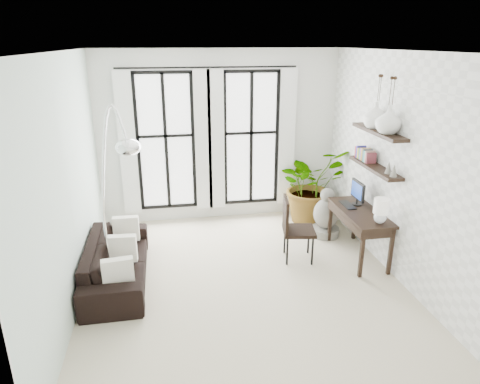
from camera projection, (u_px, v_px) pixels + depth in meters
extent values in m
plane|color=beige|center=(243.00, 281.00, 6.25)|extent=(5.00, 5.00, 0.00)
plane|color=white|center=(244.00, 51.00, 5.18)|extent=(5.00, 5.00, 0.00)
plane|color=silver|center=(67.00, 186.00, 5.35)|extent=(0.00, 5.00, 5.00)
plane|color=white|center=(399.00, 169.00, 6.08)|extent=(0.00, 5.00, 5.00)
plane|color=white|center=(219.00, 137.00, 8.03)|extent=(4.50, 0.00, 4.50)
cube|color=white|center=(166.00, 143.00, 7.86)|extent=(1.00, 0.02, 2.50)
cube|color=white|center=(128.00, 145.00, 7.65)|extent=(0.30, 0.04, 2.60)
cube|color=white|center=(203.00, 142.00, 7.88)|extent=(0.30, 0.04, 2.60)
cube|color=white|center=(251.00, 139.00, 8.12)|extent=(1.00, 0.02, 2.50)
cube|color=white|center=(216.00, 142.00, 7.92)|extent=(0.30, 0.04, 2.60)
cube|color=white|center=(287.00, 139.00, 8.14)|extent=(0.30, 0.04, 2.60)
cylinder|color=black|center=(208.00, 67.00, 7.46)|extent=(3.20, 0.03, 0.03)
cube|color=black|center=(375.00, 167.00, 6.49)|extent=(0.25, 1.30, 0.05)
cube|color=black|center=(379.00, 132.00, 6.31)|extent=(0.25, 1.30, 0.05)
cube|color=#AF2B2F|center=(360.00, 151.00, 6.97)|extent=(0.16, 0.04, 0.18)
cube|color=#3030A8|center=(361.00, 152.00, 6.92)|extent=(0.16, 0.03, 0.18)
cube|color=gold|center=(362.00, 153.00, 6.88)|extent=(0.16, 0.03, 0.18)
cube|color=#2F8E3F|center=(363.00, 153.00, 6.84)|extent=(0.16, 0.03, 0.18)
cube|color=purple|center=(365.00, 154.00, 6.80)|extent=(0.16, 0.03, 0.18)
cube|color=gold|center=(366.00, 155.00, 6.76)|extent=(0.16, 0.03, 0.18)
cube|color=#545454|center=(367.00, 156.00, 6.71)|extent=(0.16, 0.03, 0.18)
cube|color=teal|center=(368.00, 156.00, 6.67)|extent=(0.16, 0.03, 0.18)
cube|color=tan|center=(370.00, 157.00, 6.63)|extent=(0.16, 0.03, 0.18)
cube|color=brown|center=(371.00, 158.00, 6.59)|extent=(0.16, 0.03, 0.18)
cone|color=gray|center=(389.00, 167.00, 6.08)|extent=(0.10, 0.10, 0.18)
cone|color=gray|center=(394.00, 170.00, 5.94)|extent=(0.10, 0.10, 0.18)
imported|color=black|center=(117.00, 261.00, 6.19)|extent=(0.83, 2.10, 0.61)
cube|color=white|center=(118.00, 273.00, 5.49)|extent=(0.40, 0.12, 0.40)
cube|color=white|center=(123.00, 248.00, 6.14)|extent=(0.40, 0.12, 0.40)
cube|color=white|center=(126.00, 229.00, 6.79)|extent=(0.40, 0.12, 0.40)
imported|color=#2D7228|center=(311.00, 185.00, 8.13)|extent=(1.63, 1.52, 1.46)
cube|color=black|center=(360.00, 212.00, 6.71)|extent=(0.57, 1.35, 0.04)
cube|color=black|center=(359.00, 218.00, 6.74)|extent=(0.52, 1.29, 0.12)
cube|color=black|center=(362.00, 254.00, 6.23)|extent=(0.05, 0.05, 0.75)
cube|color=black|center=(391.00, 252.00, 6.30)|extent=(0.05, 0.05, 0.75)
cube|color=black|center=(330.00, 221.00, 7.38)|extent=(0.05, 0.05, 0.75)
cube|color=black|center=(355.00, 219.00, 7.46)|extent=(0.05, 0.05, 0.75)
cube|color=black|center=(358.00, 190.00, 6.87)|extent=(0.04, 0.42, 0.30)
cube|color=navy|center=(356.00, 190.00, 6.86)|extent=(0.00, 0.36, 0.24)
cube|color=black|center=(348.00, 205.00, 6.92)|extent=(0.15, 0.40, 0.02)
sphere|color=silver|center=(380.00, 218.00, 6.20)|extent=(0.18, 0.18, 0.18)
cylinder|color=white|center=(381.00, 206.00, 6.14)|extent=(0.22, 0.22, 0.22)
cube|color=black|center=(299.00, 231.00, 6.73)|extent=(0.57, 0.57, 0.05)
cube|color=black|center=(286.00, 215.00, 6.64)|extent=(0.13, 0.49, 0.54)
cylinder|color=black|center=(290.00, 252.00, 6.61)|extent=(0.03, 0.03, 0.46)
cylinder|color=black|center=(314.00, 250.00, 6.67)|extent=(0.03, 0.03, 0.46)
cylinder|color=black|center=(283.00, 241.00, 6.97)|extent=(0.03, 0.03, 0.46)
cylinder|color=black|center=(306.00, 240.00, 7.04)|extent=(0.03, 0.03, 0.46)
cylinder|color=silver|center=(111.00, 279.00, 6.20)|extent=(0.38, 0.38, 0.11)
cylinder|color=silver|center=(107.00, 246.00, 6.02)|extent=(0.04, 0.04, 1.07)
ellipsoid|color=silver|center=(128.00, 147.00, 5.73)|extent=(0.34, 0.34, 0.22)
cylinder|color=gray|center=(325.00, 231.00, 7.70)|extent=(0.50, 0.50, 0.15)
ellipsoid|color=gray|center=(326.00, 214.00, 7.58)|extent=(0.45, 0.45, 0.55)
sphere|color=gray|center=(327.00, 195.00, 7.46)|extent=(0.25, 0.25, 0.25)
imported|color=white|center=(389.00, 120.00, 6.00)|extent=(0.37, 0.37, 0.38)
imported|color=white|center=(375.00, 115.00, 6.38)|extent=(0.37, 0.37, 0.38)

